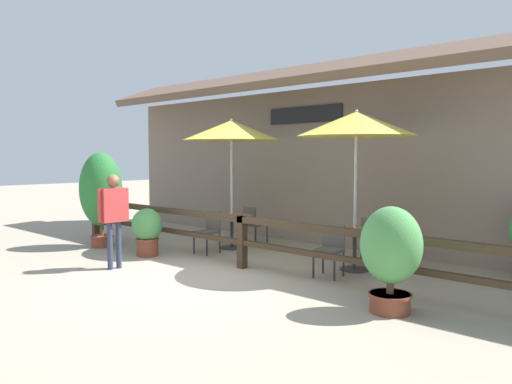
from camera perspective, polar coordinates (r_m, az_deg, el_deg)
The scene contains 15 objects.
ground_plane at distance 8.50m, azimuth -6.60°, elevation -9.78°, with size 60.00×60.00×0.00m, color #9E937F.
building_facade at distance 11.36m, azimuth 9.21°, elevation 4.70°, with size 14.28×1.49×4.23m.
patio_railing at distance 9.07m, azimuth -1.60°, elevation -4.40°, with size 10.40×0.14×0.95m.
patio_umbrella_near at distance 10.96m, azimuth -2.82°, elevation 7.03°, with size 2.13×2.13×2.85m.
dining_table_near at distance 11.04m, azimuth -2.79°, elevation -3.40°, with size 0.94×0.94×0.74m.
chair_near_streetside at distance 10.54m, azimuth -5.40°, elevation -4.30°, with size 0.44×0.44×0.88m.
chair_near_wallside at distance 11.56m, azimuth -0.28°, elevation -3.54°, with size 0.44×0.44×0.88m.
patio_umbrella_middle at distance 8.99m, azimuth 11.39°, elevation 7.59°, with size 2.13×2.13×2.85m.
dining_table_middle at distance 9.09m, azimuth 11.22°, elevation -5.10°, with size 0.94×0.94×0.74m.
chair_middle_streetside at distance 8.58m, azimuth 8.49°, elevation -6.26°, with size 0.49×0.49×0.88m.
chair_middle_wallside at distance 9.68m, azimuth 13.32°, elevation -5.14°, with size 0.45×0.45×0.88m.
potted_plant_broad_leaf at distance 6.72m, azimuth 15.16°, elevation -6.63°, with size 0.81×0.73×1.39m.
potted_plant_tall_tropical at distance 10.43m, azimuth -12.33°, elevation -4.23°, with size 0.66×0.60×0.98m.
potted_plant_small_flowering at distance 11.70m, azimuth -17.31°, elevation 0.05°, with size 1.01×0.91×2.12m.
pedestrian at distance 9.32m, azimuth -15.97°, elevation -1.82°, with size 0.24×0.60×1.71m.
Camera 1 is at (6.25, -5.38, 2.03)m, focal length 35.00 mm.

